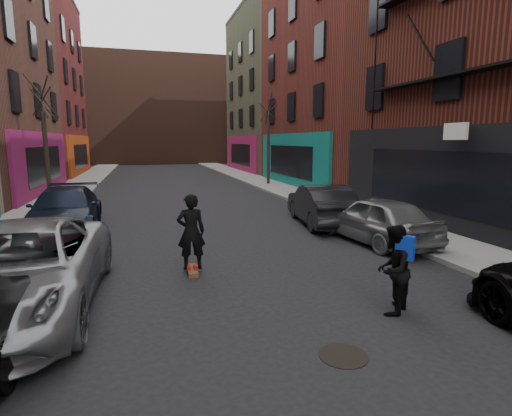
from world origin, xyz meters
TOP-DOWN VIEW (x-y plane):
  - sidewalk_left at (-6.25, 30.00)m, footprint 2.50×84.00m
  - sidewalk_right at (6.25, 30.00)m, footprint 2.50×84.00m
  - buildings_right at (13.50, 16.00)m, footprint 12.00×56.00m
  - building_far at (0.00, 56.00)m, footprint 40.00×10.00m
  - tree_left_far at (-6.20, 18.00)m, footprint 2.00×2.00m
  - tree_right_far at (6.20, 24.00)m, footprint 2.00×2.00m
  - parked_left_far at (-4.21, 5.58)m, footprint 2.76×5.72m
  - parked_left_end at (-4.60, 12.30)m, footprint 2.19×5.12m
  - parked_right_far at (4.60, 8.23)m, footprint 2.17×4.35m
  - parked_right_end at (4.15, 11.12)m, footprint 2.15×4.62m
  - skateboard at (-1.04, 6.92)m, footprint 0.24×0.81m
  - skateboarder at (-1.04, 6.92)m, footprint 0.65×0.43m
  - pedestrian at (2.10, 3.76)m, footprint 0.98×0.96m
  - manhole at (0.59, 2.68)m, footprint 0.87×0.87m

SIDE VIEW (x-z plane):
  - manhole at x=0.59m, z-range 0.00..0.01m
  - skateboard at x=-1.04m, z-range 0.00..0.10m
  - sidewalk_left at x=-6.25m, z-range 0.00..0.13m
  - sidewalk_right at x=6.25m, z-range 0.00..0.13m
  - parked_right_far at x=4.60m, z-range 0.00..1.42m
  - parked_right_end at x=4.15m, z-range 0.00..1.47m
  - parked_left_end at x=-4.60m, z-range 0.00..1.47m
  - parked_left_far at x=-4.21m, z-range 0.00..1.57m
  - pedestrian at x=2.10m, z-range 0.01..1.60m
  - skateboarder at x=-1.04m, z-range 0.10..1.85m
  - tree_left_far at x=-6.20m, z-range 0.13..6.63m
  - tree_right_far at x=6.20m, z-range 0.13..6.93m
  - building_far at x=0.00m, z-range 0.00..14.00m
  - buildings_right at x=13.50m, z-range 0.00..16.00m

